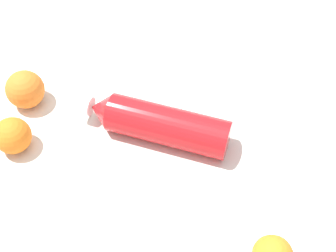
# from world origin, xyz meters

# --- Properties ---
(ground_plane) EXTENTS (2.40, 2.40, 0.00)m
(ground_plane) POSITION_xyz_m (0.00, 0.00, 0.00)
(ground_plane) COLOR silver
(water_bottle) EXTENTS (0.12, 0.31, 0.08)m
(water_bottle) POSITION_xyz_m (0.01, 0.05, 0.04)
(water_bottle) COLOR red
(water_bottle) RESTS_ON ground_plane
(orange_0) EXTENTS (0.07, 0.07, 0.07)m
(orange_0) POSITION_xyz_m (-0.06, 0.32, 0.04)
(orange_0) COLOR orange
(orange_0) RESTS_ON ground_plane
(orange_3) EXTENTS (0.08, 0.08, 0.08)m
(orange_3) POSITION_xyz_m (0.06, 0.34, 0.04)
(orange_3) COLOR orange
(orange_3) RESTS_ON ground_plane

